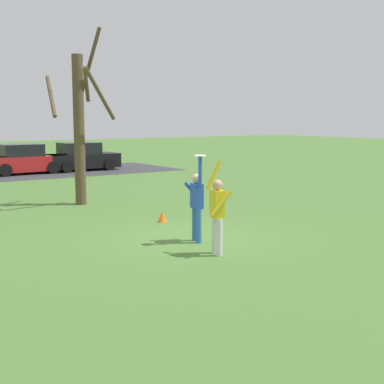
{
  "coord_description": "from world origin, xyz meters",
  "views": [
    {
      "loc": [
        -7.41,
        -10.78,
        2.96
      ],
      "look_at": [
        -0.26,
        -0.46,
        1.23
      ],
      "focal_mm": 50.32,
      "sensor_mm": 36.0,
      "label": 1
    }
  ],
  "objects_px": {
    "parked_car_red": "(23,160)",
    "bare_tree_tall": "(80,123)",
    "frisbee_disc": "(200,156)",
    "parked_car_black": "(81,158)",
    "person_defender": "(217,210)",
    "field_cone_orange": "(162,217)",
    "person_catcher": "(197,202)"
  },
  "relations": [
    {
      "from": "person_defender",
      "to": "frisbee_disc",
      "type": "relative_size",
      "value": 7.59
    },
    {
      "from": "parked_car_black",
      "to": "field_cone_orange",
      "type": "bearing_deg",
      "value": -106.23
    },
    {
      "from": "parked_car_black",
      "to": "frisbee_disc",
      "type": "bearing_deg",
      "value": -105.99
    },
    {
      "from": "person_catcher",
      "to": "field_cone_orange",
      "type": "distance_m",
      "value": 2.79
    },
    {
      "from": "parked_car_red",
      "to": "bare_tree_tall",
      "type": "relative_size",
      "value": 0.69
    },
    {
      "from": "person_catcher",
      "to": "parked_car_black",
      "type": "height_order",
      "value": "person_catcher"
    },
    {
      "from": "parked_car_red",
      "to": "parked_car_black",
      "type": "distance_m",
      "value": 3.32
    },
    {
      "from": "person_defender",
      "to": "bare_tree_tall",
      "type": "height_order",
      "value": "bare_tree_tall"
    },
    {
      "from": "parked_car_red",
      "to": "parked_car_black",
      "type": "xyz_separation_m",
      "value": [
        3.32,
        0.03,
        0.0
      ]
    },
    {
      "from": "field_cone_orange",
      "to": "person_defender",
      "type": "bearing_deg",
      "value": -104.06
    },
    {
      "from": "parked_car_red",
      "to": "frisbee_disc",
      "type": "bearing_deg",
      "value": -96.1
    },
    {
      "from": "frisbee_disc",
      "to": "parked_car_black",
      "type": "bearing_deg",
      "value": 75.01
    },
    {
      "from": "person_catcher",
      "to": "frisbee_disc",
      "type": "distance_m",
      "value": 1.13
    },
    {
      "from": "person_catcher",
      "to": "parked_car_red",
      "type": "xyz_separation_m",
      "value": [
        1.6,
        18.35,
        -0.25
      ]
    },
    {
      "from": "parked_car_red",
      "to": "person_defender",
      "type": "bearing_deg",
      "value": -96.65
    },
    {
      "from": "person_defender",
      "to": "frisbee_disc",
      "type": "xyz_separation_m",
      "value": [
        0.28,
        1.03,
        1.11
      ]
    },
    {
      "from": "parked_car_black",
      "to": "field_cone_orange",
      "type": "distance_m",
      "value": 16.37
    },
    {
      "from": "bare_tree_tall",
      "to": "field_cone_orange",
      "type": "xyz_separation_m",
      "value": [
        0.6,
        -4.34,
        -2.64
      ]
    },
    {
      "from": "person_catcher",
      "to": "bare_tree_tall",
      "type": "bearing_deg",
      "value": -164.86
    },
    {
      "from": "person_catcher",
      "to": "parked_car_red",
      "type": "distance_m",
      "value": 18.42
    },
    {
      "from": "person_defender",
      "to": "parked_car_red",
      "type": "distance_m",
      "value": 19.7
    },
    {
      "from": "parked_car_black",
      "to": "person_defender",
      "type": "bearing_deg",
      "value": -106.01
    },
    {
      "from": "person_defender",
      "to": "parked_car_black",
      "type": "height_order",
      "value": "person_defender"
    },
    {
      "from": "field_cone_orange",
      "to": "parked_car_black",
      "type": "bearing_deg",
      "value": 74.77
    },
    {
      "from": "parked_car_red",
      "to": "person_catcher",
      "type": "bearing_deg",
      "value": -95.97
    },
    {
      "from": "frisbee_disc",
      "to": "parked_car_black",
      "type": "distance_m",
      "value": 19.3
    },
    {
      "from": "person_catcher",
      "to": "field_cone_orange",
      "type": "bearing_deg",
      "value": -178.15
    },
    {
      "from": "person_defender",
      "to": "bare_tree_tall",
      "type": "distance_m",
      "value": 8.39
    },
    {
      "from": "frisbee_disc",
      "to": "parked_car_red",
      "type": "relative_size",
      "value": 0.07
    },
    {
      "from": "person_catcher",
      "to": "frisbee_disc",
      "type": "relative_size",
      "value": 7.73
    },
    {
      "from": "person_defender",
      "to": "bare_tree_tall",
      "type": "relative_size",
      "value": 0.34
    },
    {
      "from": "person_catcher",
      "to": "field_cone_orange",
      "type": "height_order",
      "value": "person_catcher"
    }
  ]
}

